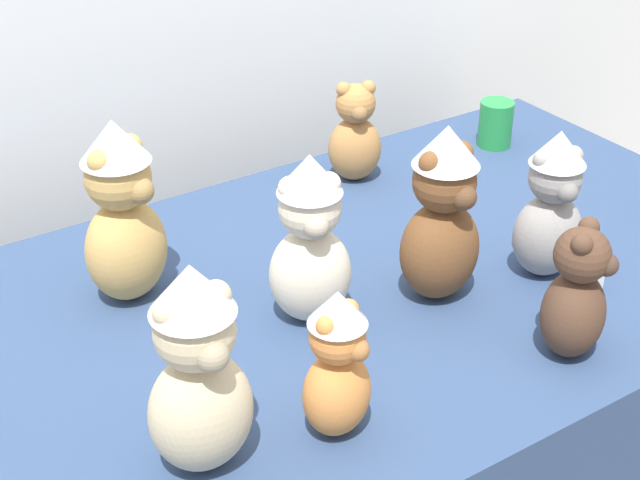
# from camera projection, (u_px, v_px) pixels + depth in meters

# --- Properties ---
(display_table) EXTENTS (1.91, 0.99, 0.79)m
(display_table) POSITION_uv_depth(u_px,v_px,m) (320.00, 459.00, 1.95)
(display_table) COLOR navy
(display_table) RESTS_ON ground_plane
(teddy_bear_caramel) EXTENTS (0.15, 0.14, 0.23)m
(teddy_bear_caramel) POSITION_uv_depth(u_px,v_px,m) (355.00, 135.00, 2.10)
(teddy_bear_caramel) COLOR #B27A42
(teddy_bear_caramel) RESTS_ON display_table
(teddy_bear_ginger) EXTENTS (0.14, 0.13, 0.25)m
(teddy_bear_ginger) POSITION_uv_depth(u_px,v_px,m) (337.00, 365.00, 1.38)
(teddy_bear_ginger) COLOR #D17F3D
(teddy_bear_ginger) RESTS_ON display_table
(teddy_bear_cream) EXTENTS (0.18, 0.16, 0.32)m
(teddy_bear_cream) POSITION_uv_depth(u_px,v_px,m) (310.00, 241.00, 1.62)
(teddy_bear_cream) COLOR beige
(teddy_bear_cream) RESTS_ON display_table
(teddy_bear_cocoa) EXTENTS (0.16, 0.16, 0.24)m
(teddy_bear_cocoa) POSITION_uv_depth(u_px,v_px,m) (576.00, 295.00, 1.55)
(teddy_bear_cocoa) COLOR #4C3323
(teddy_bear_cocoa) RESTS_ON display_table
(teddy_bear_ash) EXTENTS (0.16, 0.14, 0.29)m
(teddy_bear_ash) POSITION_uv_depth(u_px,v_px,m) (552.00, 206.00, 1.75)
(teddy_bear_ash) COLOR gray
(teddy_bear_ash) RESTS_ON display_table
(teddy_bear_chestnut) EXTENTS (0.16, 0.14, 0.33)m
(teddy_bear_chestnut) POSITION_uv_depth(u_px,v_px,m) (442.00, 216.00, 1.67)
(teddy_bear_chestnut) COLOR brown
(teddy_bear_chestnut) RESTS_ON display_table
(teddy_bear_honey) EXTENTS (0.20, 0.18, 0.35)m
(teddy_bear_honey) POSITION_uv_depth(u_px,v_px,m) (123.00, 214.00, 1.67)
(teddy_bear_honey) COLOR tan
(teddy_bear_honey) RESTS_ON display_table
(teddy_bear_sand) EXTENTS (0.15, 0.14, 0.34)m
(teddy_bear_sand) POSITION_uv_depth(u_px,v_px,m) (198.00, 372.00, 1.30)
(teddy_bear_sand) COLOR #CCB78E
(teddy_bear_sand) RESTS_ON display_table
(party_cup_green) EXTENTS (0.08, 0.08, 0.11)m
(party_cup_green) POSITION_uv_depth(u_px,v_px,m) (496.00, 124.00, 2.28)
(party_cup_green) COLOR #238C3D
(party_cup_green) RESTS_ON display_table
(name_card_front_left) EXTENTS (0.07, 0.01, 0.05)m
(name_card_front_left) POSITION_uv_depth(u_px,v_px,m) (588.00, 288.00, 1.73)
(name_card_front_left) COLOR white
(name_card_front_left) RESTS_ON display_table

